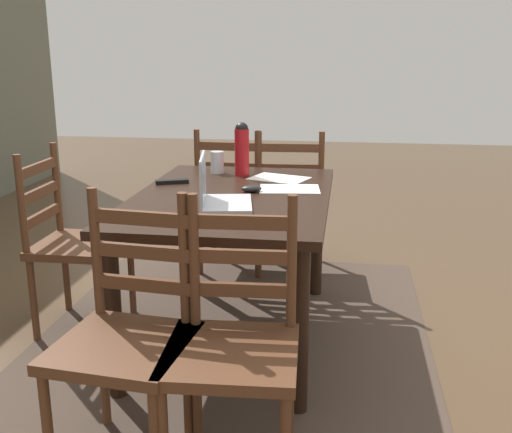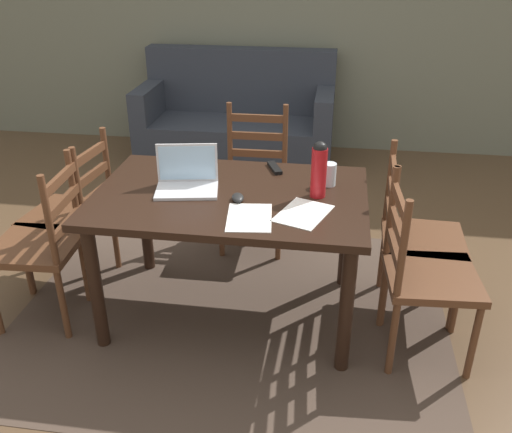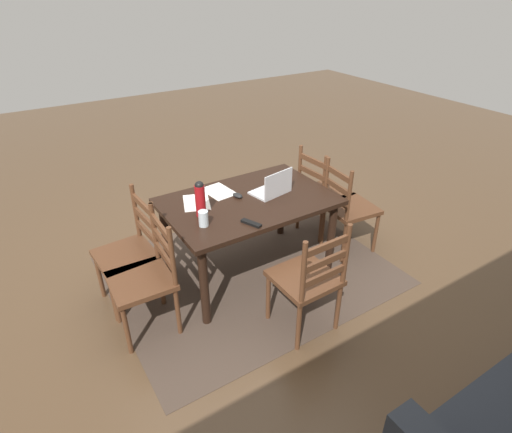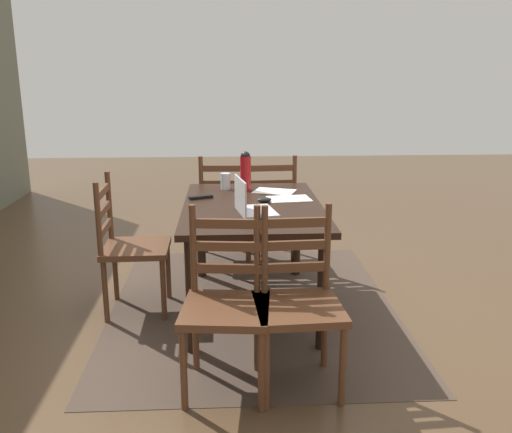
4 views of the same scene
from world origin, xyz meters
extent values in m
plane|color=brown|center=(0.00, 0.00, 0.00)|extent=(14.00, 14.00, 0.00)
cube|color=#47382D|center=(0.00, 0.00, 0.00)|extent=(2.42, 1.97, 0.01)
cube|color=black|center=(0.00, 0.00, 0.73)|extent=(1.41, 0.93, 0.04)
cylinder|color=black|center=(-0.63, -0.38, 0.35)|extent=(0.07, 0.07, 0.71)
cylinder|color=black|center=(0.63, -0.38, 0.35)|extent=(0.07, 0.07, 0.71)
cylinder|color=black|center=(-0.63, 0.38, 0.35)|extent=(0.07, 0.07, 0.71)
cylinder|color=black|center=(0.63, 0.38, 0.35)|extent=(0.07, 0.07, 0.71)
cube|color=#56331E|center=(0.00, 0.79, 0.45)|extent=(0.45, 0.45, 0.04)
cylinder|color=#56331E|center=(0.19, 0.61, 0.21)|extent=(0.04, 0.04, 0.43)
cylinder|color=#56331E|center=(-0.19, 0.60, 0.21)|extent=(0.04, 0.04, 0.43)
cylinder|color=#56331E|center=(0.19, 0.99, 0.21)|extent=(0.04, 0.04, 0.43)
cylinder|color=#56331E|center=(-0.19, 0.98, 0.21)|extent=(0.04, 0.04, 0.43)
cylinder|color=#56331E|center=(0.19, 1.00, 0.70)|extent=(0.04, 0.04, 0.50)
cylinder|color=#56331E|center=(-0.19, 0.99, 0.70)|extent=(0.04, 0.04, 0.50)
cube|color=#56331E|center=(0.00, 0.99, 0.60)|extent=(0.36, 0.03, 0.05)
cube|color=#56331E|center=(0.00, 0.99, 0.72)|extent=(0.36, 0.03, 0.05)
cube|color=#56331E|center=(0.00, 0.99, 0.85)|extent=(0.36, 0.03, 0.05)
cube|color=#56331E|center=(-1.04, -0.19, 0.45)|extent=(0.46, 0.46, 0.04)
cylinder|color=#56331E|center=(-0.84, -0.36, 0.21)|extent=(0.04, 0.04, 0.43)
cylinder|color=#56331E|center=(-0.86, 0.01, 0.21)|extent=(0.04, 0.04, 0.43)
cylinder|color=#56331E|center=(-0.83, -0.36, 0.70)|extent=(0.04, 0.04, 0.50)
cylinder|color=#56331E|center=(-0.85, 0.02, 0.70)|extent=(0.04, 0.04, 0.50)
cube|color=#56331E|center=(-0.84, -0.17, 0.60)|extent=(0.04, 0.36, 0.05)
cube|color=#56331E|center=(-0.84, -0.17, 0.72)|extent=(0.04, 0.36, 0.05)
cube|color=#56331E|center=(-0.84, -0.17, 0.85)|extent=(0.04, 0.36, 0.05)
cube|color=#56331E|center=(-1.04, 0.19, 0.45)|extent=(0.48, 0.48, 0.04)
cylinder|color=#56331E|center=(-1.21, 0.39, 0.21)|extent=(0.04, 0.04, 0.43)
cylinder|color=#56331E|center=(-0.87, -0.02, 0.21)|extent=(0.04, 0.04, 0.43)
cylinder|color=#56331E|center=(-0.83, 0.36, 0.21)|extent=(0.04, 0.04, 0.43)
cylinder|color=#56331E|center=(-0.86, -0.02, 0.70)|extent=(0.04, 0.04, 0.50)
cylinder|color=#56331E|center=(-0.82, 0.35, 0.70)|extent=(0.04, 0.04, 0.50)
cube|color=#56331E|center=(-0.84, 0.17, 0.60)|extent=(0.06, 0.36, 0.05)
cube|color=#56331E|center=(-0.84, 0.17, 0.72)|extent=(0.06, 0.36, 0.05)
cube|color=#56331E|center=(-0.84, 0.17, 0.85)|extent=(0.06, 0.36, 0.05)
cube|color=#56331E|center=(1.04, -0.19, 0.45)|extent=(0.47, 0.47, 0.04)
cylinder|color=#56331E|center=(1.21, 0.02, 0.21)|extent=(0.04, 0.04, 0.43)
cylinder|color=#56331E|center=(1.24, -0.36, 0.21)|extent=(0.04, 0.04, 0.43)
cylinder|color=#56331E|center=(0.83, -0.01, 0.21)|extent=(0.04, 0.04, 0.43)
cylinder|color=#56331E|center=(0.86, -0.39, 0.21)|extent=(0.04, 0.04, 0.43)
cylinder|color=#56331E|center=(0.82, -0.01, 0.70)|extent=(0.04, 0.04, 0.50)
cylinder|color=#56331E|center=(0.85, -0.39, 0.70)|extent=(0.04, 0.04, 0.50)
cube|color=#56331E|center=(0.84, -0.20, 0.60)|extent=(0.05, 0.36, 0.05)
cube|color=#56331E|center=(0.84, -0.20, 0.72)|extent=(0.05, 0.36, 0.05)
cube|color=#56331E|center=(0.84, -0.20, 0.85)|extent=(0.05, 0.36, 0.05)
cube|color=#56331E|center=(1.04, 0.19, 0.45)|extent=(0.45, 0.45, 0.04)
cylinder|color=#56331E|center=(1.23, 0.37, 0.21)|extent=(0.04, 0.04, 0.43)
cylinder|color=#56331E|center=(1.22, -0.01, 0.21)|extent=(0.04, 0.04, 0.43)
cylinder|color=#56331E|center=(0.85, 0.38, 0.21)|extent=(0.04, 0.04, 0.43)
cylinder|color=#56331E|center=(0.84, 0.00, 0.21)|extent=(0.04, 0.04, 0.43)
cylinder|color=#56331E|center=(0.84, 0.38, 0.70)|extent=(0.04, 0.04, 0.50)
cylinder|color=#56331E|center=(0.83, 0.00, 0.70)|extent=(0.04, 0.04, 0.50)
cube|color=#56331E|center=(0.84, 0.19, 0.60)|extent=(0.04, 0.36, 0.05)
cube|color=#56331E|center=(0.84, 0.19, 0.72)|extent=(0.04, 0.36, 0.05)
cube|color=#56331E|center=(0.84, 0.19, 0.85)|extent=(0.04, 0.36, 0.05)
cube|color=silver|center=(-0.23, -0.02, 0.76)|extent=(0.35, 0.27, 0.02)
cube|color=silver|center=(-0.25, 0.09, 0.87)|extent=(0.32, 0.07, 0.21)
cube|color=#A5CCEA|center=(-0.24, 0.08, 0.87)|extent=(0.29, 0.06, 0.19)
cylinder|color=#A81419|center=(0.45, 0.03, 0.88)|extent=(0.08, 0.08, 0.26)
sphere|color=black|center=(0.45, 0.03, 1.01)|extent=(0.07, 0.07, 0.07)
cylinder|color=silver|center=(0.50, 0.18, 0.81)|extent=(0.07, 0.07, 0.12)
ellipsoid|color=black|center=(0.06, -0.08, 0.77)|extent=(0.08, 0.11, 0.03)
cube|color=black|center=(0.19, 0.36, 0.76)|extent=(0.11, 0.17, 0.02)
cube|color=white|center=(0.14, -0.26, 0.75)|extent=(0.24, 0.32, 0.00)
cube|color=white|center=(0.39, -0.18, 0.75)|extent=(0.30, 0.35, 0.00)
camera|label=1|loc=(-2.83, -0.54, 1.42)|focal=42.89mm
camera|label=2|loc=(0.52, -2.57, 1.95)|focal=38.91mm
camera|label=3|loc=(1.58, 2.64, 2.37)|focal=28.94mm
camera|label=4|loc=(-3.63, 0.17, 1.63)|focal=38.84mm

